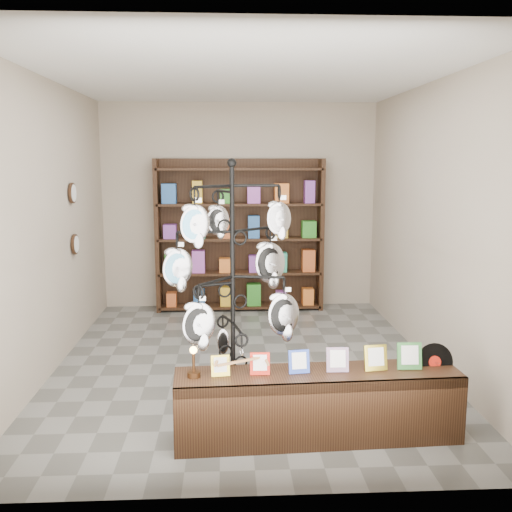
{
  "coord_description": "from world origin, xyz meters",
  "views": [
    {
      "loc": [
        -0.18,
        -5.92,
        2.18
      ],
      "look_at": [
        0.07,
        -1.0,
        1.35
      ],
      "focal_mm": 40.0,
      "sensor_mm": 36.0,
      "label": 1
    }
  ],
  "objects": [
    {
      "name": "room_envelope",
      "position": [
        0.0,
        0.0,
        1.85
      ],
      "size": [
        5.0,
        5.0,
        5.0
      ],
      "color": "#ADA08B",
      "rests_on": "ground"
    },
    {
      "name": "back_shelving",
      "position": [
        0.0,
        2.3,
        1.03
      ],
      "size": [
        2.42,
        0.36,
        2.2
      ],
      "color": "black",
      "rests_on": "ground"
    },
    {
      "name": "display_tree",
      "position": [
        -0.14,
        -1.52,
        1.27
      ],
      "size": [
        1.19,
        1.19,
        2.19
      ],
      "rotation": [
        0.0,
        0.0,
        0.38
      ],
      "color": "black",
      "rests_on": "ground"
    },
    {
      "name": "wall_clocks",
      "position": [
        -1.97,
        0.8,
        1.5
      ],
      "size": [
        0.03,
        0.24,
        0.84
      ],
      "color": "black",
      "rests_on": "ground"
    },
    {
      "name": "front_shelf",
      "position": [
        0.52,
        -1.73,
        0.28
      ],
      "size": [
        2.25,
        0.56,
        0.79
      ],
      "rotation": [
        0.0,
        0.0,
        0.05
      ],
      "color": "black",
      "rests_on": "ground"
    },
    {
      "name": "ground",
      "position": [
        0.0,
        0.0,
        0.0
      ],
      "size": [
        5.0,
        5.0,
        0.0
      ],
      "primitive_type": "plane",
      "color": "slate",
      "rests_on": "ground"
    }
  ]
}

